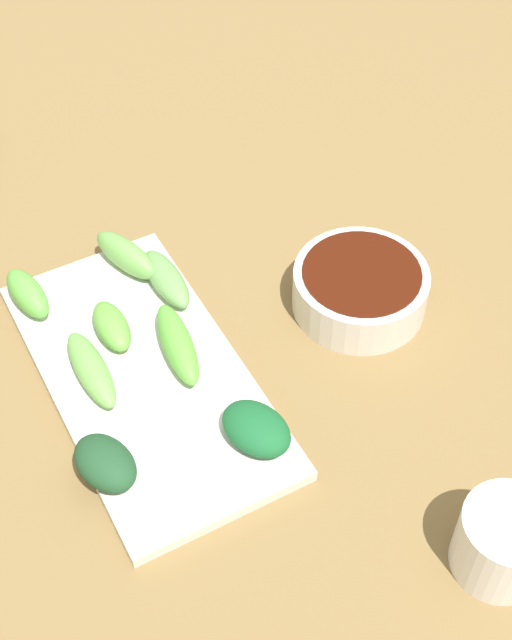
% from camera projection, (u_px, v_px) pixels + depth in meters
% --- Properties ---
extents(tabletop, '(2.10, 2.10, 0.02)m').
position_uv_depth(tabletop, '(227.00, 350.00, 0.83)').
color(tabletop, olive).
rests_on(tabletop, ground).
extents(sauce_bowl, '(0.12, 0.12, 0.04)m').
position_uv_depth(sauce_bowl, '(360.00, 287.00, 0.83)').
color(sauce_bowl, silver).
rests_on(sauce_bowl, tabletop).
extents(serving_plate, '(0.16, 0.31, 0.01)m').
position_uv_depth(serving_plate, '(146.00, 377.00, 0.79)').
color(serving_plate, silver).
rests_on(serving_plate, tabletop).
extents(broccoli_leafy_0, '(0.06, 0.07, 0.03)m').
position_uv_depth(broccoli_leafy_0, '(256.00, 429.00, 0.73)').
color(broccoli_leafy_0, '#195D2E').
rests_on(broccoli_leafy_0, serving_plate).
extents(broccoli_stalk_1, '(0.03, 0.06, 0.02)m').
position_uv_depth(broccoli_stalk_1, '(112.00, 326.00, 0.80)').
color(broccoli_stalk_1, '#64A741').
rests_on(broccoli_stalk_1, serving_plate).
extents(broccoli_stalk_2, '(0.03, 0.09, 0.02)m').
position_uv_depth(broccoli_stalk_2, '(91.00, 369.00, 0.77)').
color(broccoli_stalk_2, '#6DB451').
rests_on(broccoli_stalk_2, serving_plate).
extents(broccoli_stalk_3, '(0.05, 0.08, 0.03)m').
position_uv_depth(broccoli_stalk_3, '(126.00, 255.00, 0.85)').
color(broccoli_stalk_3, '#6BA94F').
rests_on(broccoli_stalk_3, serving_plate).
extents(broccoli_leafy_4, '(0.06, 0.07, 0.03)m').
position_uv_depth(broccoli_leafy_4, '(105.00, 463.00, 0.70)').
color(broccoli_leafy_4, '#1F4828').
rests_on(broccoli_leafy_4, serving_plate).
extents(broccoli_stalk_5, '(0.04, 0.07, 0.03)m').
position_uv_depth(broccoli_stalk_5, '(28.00, 293.00, 0.82)').
color(broccoli_stalk_5, '#60B544').
rests_on(broccoli_stalk_5, serving_plate).
extents(broccoli_stalk_6, '(0.03, 0.08, 0.02)m').
position_uv_depth(broccoli_stalk_6, '(166.00, 279.00, 0.84)').
color(broccoli_stalk_6, '#6AA155').
rests_on(broccoli_stalk_6, serving_plate).
extents(broccoli_stalk_7, '(0.04, 0.10, 0.03)m').
position_uv_depth(broccoli_stalk_7, '(177.00, 343.00, 0.78)').
color(broccoli_stalk_7, '#5FB13E').
rests_on(broccoli_stalk_7, serving_plate).
extents(tea_cup, '(0.07, 0.07, 0.06)m').
position_uv_depth(tea_cup, '(503.00, 542.00, 0.65)').
color(tea_cup, white).
rests_on(tea_cup, tabletop).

